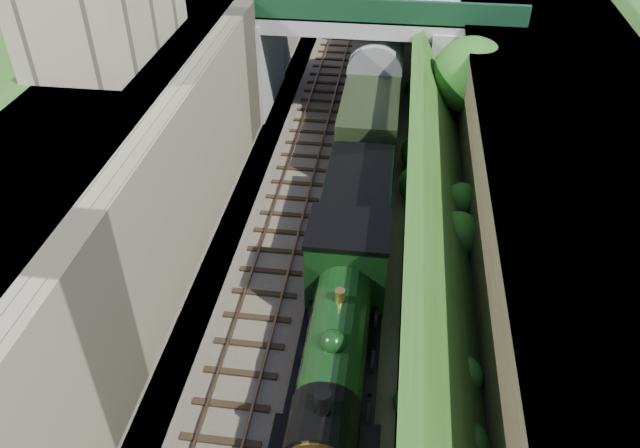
% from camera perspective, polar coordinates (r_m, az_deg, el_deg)
% --- Properties ---
extents(trackbed, '(10.00, 90.00, 0.20)m').
position_cam_1_polar(trackbed, '(34.28, 2.57, 7.83)').
color(trackbed, '#473F38').
rests_on(trackbed, ground).
extents(retaining_wall, '(1.00, 90.00, 7.00)m').
position_cam_1_polar(retaining_wall, '(33.63, -6.90, 13.46)').
color(retaining_wall, '#756B56').
rests_on(retaining_wall, ground).
extents(street_plateau_left, '(6.00, 90.00, 7.00)m').
position_cam_1_polar(street_plateau_left, '(34.62, -12.69, 13.53)').
color(street_plateau_left, '#262628').
rests_on(street_plateau_left, ground).
extents(street_plateau_right, '(8.00, 90.00, 6.25)m').
position_cam_1_polar(street_plateau_right, '(33.59, 19.38, 10.88)').
color(street_plateau_right, '#262628').
rests_on(street_plateau_right, ground).
extents(embankment_slope, '(4.48, 90.00, 6.43)m').
position_cam_1_polar(embankment_slope, '(31.77, 11.43, 9.79)').
color(embankment_slope, '#1E4714').
rests_on(embankment_slope, ground).
extents(track_left, '(2.50, 90.00, 0.20)m').
position_cam_1_polar(track_left, '(34.41, -0.77, 8.26)').
color(track_left, black).
rests_on(track_left, trackbed).
extents(track_right, '(2.50, 90.00, 0.20)m').
position_cam_1_polar(track_right, '(34.15, 4.60, 7.90)').
color(track_right, black).
rests_on(track_right, trackbed).
extents(road_bridge, '(16.00, 6.40, 7.25)m').
position_cam_1_polar(road_bridge, '(36.20, 4.93, 16.29)').
color(road_bridge, gray).
rests_on(road_bridge, ground).
extents(tree, '(3.60, 3.80, 6.60)m').
position_cam_1_polar(tree, '(31.02, 13.75, 12.92)').
color(tree, black).
rests_on(tree, ground).
extents(locomotive, '(3.10, 10.22, 3.83)m').
position_cam_1_polar(locomotive, '(20.26, 1.70, -10.14)').
color(locomotive, black).
rests_on(locomotive, trackbed).
extents(tender, '(2.70, 6.00, 3.05)m').
position_cam_1_polar(tender, '(25.99, 3.44, 1.29)').
color(tender, black).
rests_on(tender, trackbed).
extents(coach_front, '(2.90, 18.00, 3.70)m').
position_cam_1_polar(coach_front, '(36.80, 5.16, 13.22)').
color(coach_front, black).
rests_on(coach_front, trackbed).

